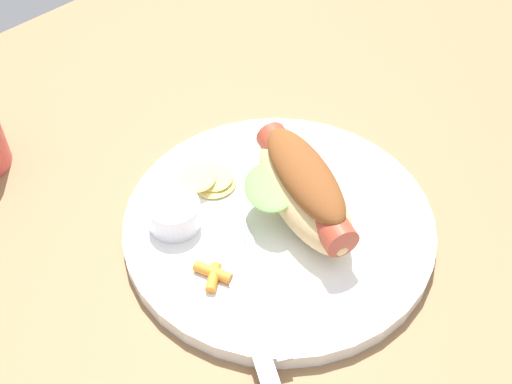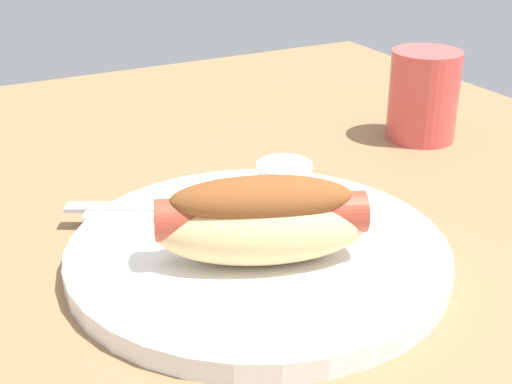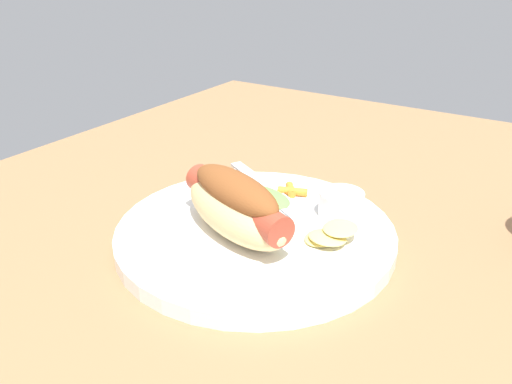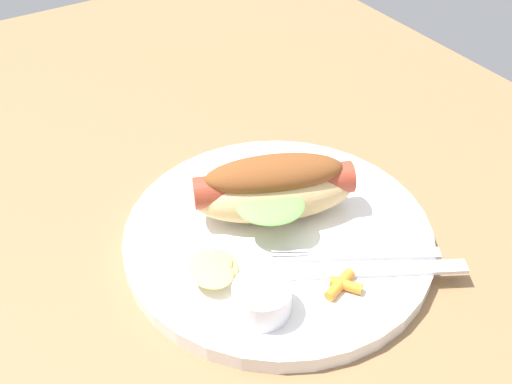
# 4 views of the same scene
# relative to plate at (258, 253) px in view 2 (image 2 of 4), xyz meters

# --- Properties ---
(ground_plane) EXTENTS (1.20, 0.90, 0.02)m
(ground_plane) POSITION_rel_plate_xyz_m (-0.03, -0.03, -0.02)
(ground_plane) COLOR olive
(plate) EXTENTS (0.28, 0.28, 0.02)m
(plate) POSITION_rel_plate_xyz_m (0.00, 0.00, 0.00)
(plate) COLOR white
(plate) RESTS_ON ground_plane
(hot_dog) EXTENTS (0.11, 0.16, 0.06)m
(hot_dog) POSITION_rel_plate_xyz_m (-0.02, 0.01, 0.04)
(hot_dog) COLOR #DBB77A
(hot_dog) RESTS_ON plate
(sauce_ramekin) EXTENTS (0.05, 0.05, 0.03)m
(sauce_ramekin) POSITION_rel_plate_xyz_m (0.07, -0.06, 0.02)
(sauce_ramekin) COLOR white
(sauce_ramekin) RESTS_ON plate
(fork) EXTENTS (0.09, 0.13, 0.00)m
(fork) POSITION_rel_plate_xyz_m (0.07, 0.04, 0.01)
(fork) COLOR silver
(fork) RESTS_ON plate
(knife) EXTENTS (0.09, 0.14, 0.00)m
(knife) POSITION_rel_plate_xyz_m (0.09, 0.04, 0.01)
(knife) COLOR silver
(knife) RESTS_ON plate
(chips_pile) EXTENTS (0.06, 0.05, 0.02)m
(chips_pile) POSITION_rel_plate_xyz_m (0.02, -0.08, 0.02)
(chips_pile) COLOR #E1CA6A
(chips_pile) RESTS_ON plate
(carrot_garnish) EXTENTS (0.03, 0.03, 0.01)m
(carrot_garnish) POSITION_rel_plate_xyz_m (0.09, 0.01, 0.01)
(carrot_garnish) COLOR orange
(carrot_garnish) RESTS_ON plate
(drinking_cup) EXTENTS (0.07, 0.07, 0.10)m
(drinking_cup) POSITION_rel_plate_xyz_m (0.15, -0.28, 0.04)
(drinking_cup) COLOR #D84C47
(drinking_cup) RESTS_ON ground_plane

